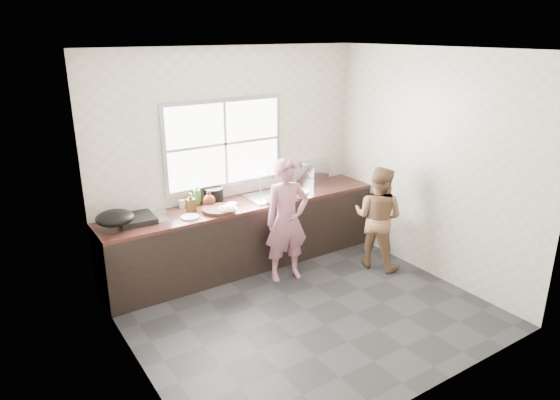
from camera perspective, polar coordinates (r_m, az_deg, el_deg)
floor at (r=5.54m, az=2.89°, el=-12.43°), size 3.60×3.20×0.01m
ceiling at (r=4.73m, az=3.45°, el=16.84°), size 3.60×3.20×0.01m
wall_back at (r=6.28m, az=-5.57°, el=4.80°), size 3.60×0.01×2.70m
wall_left at (r=4.22m, az=-17.08°, el=-3.15°), size 0.01×3.20×2.70m
wall_right at (r=6.17m, az=16.81°, el=3.81°), size 0.01×3.20×2.70m
wall_front at (r=3.88m, az=17.34°, el=-5.12°), size 3.60×0.01×2.70m
cabinet at (r=6.32m, az=-3.95°, el=-4.08°), size 3.60×0.62×0.82m
countertop at (r=6.16m, az=-4.04°, el=-0.40°), size 3.60×0.64×0.04m
sink at (r=6.32m, az=-1.29°, el=0.39°), size 0.55×0.45×0.02m
faucet at (r=6.44m, az=-2.24°, el=2.09°), size 0.02×0.02×0.30m
window_frame at (r=6.18m, az=-6.38°, el=6.43°), size 1.60×0.05×1.10m
window_glazing at (r=6.16m, az=-6.28°, el=6.39°), size 1.50×0.01×1.00m
woman at (r=5.90m, az=0.78°, el=-2.79°), size 0.56×0.42×1.38m
person_side at (r=6.33m, az=11.14°, el=-1.97°), size 0.72×0.79×1.31m
cutting_board at (r=5.87m, az=-7.03°, el=-1.09°), size 0.47×0.47×0.04m
cleaver at (r=5.95m, az=-5.82°, el=-0.54°), size 0.25×0.21×0.01m
bowl_mince at (r=5.82m, az=-5.94°, el=-1.14°), size 0.25×0.25×0.05m
bowl_crabs at (r=6.32m, az=2.23°, el=0.64°), size 0.27×0.27×0.06m
bowl_held at (r=6.10m, az=-0.96°, el=-0.06°), size 0.21×0.21×0.06m
black_pot at (r=6.19m, az=-7.59°, el=0.60°), size 0.25×0.25×0.17m
plate_food at (r=5.72m, az=-10.27°, el=-1.92°), size 0.27×0.27×0.02m
bottle_green at (r=6.09m, az=-9.51°, el=0.63°), size 0.13×0.13×0.26m
bottle_brown_tall at (r=5.89m, az=-10.16°, el=-0.32°), size 0.09×0.10×0.20m
bottle_brown_short at (r=6.04m, az=-8.12°, el=0.14°), size 0.18×0.18×0.18m
glass_jar at (r=6.04m, az=-11.15°, el=-0.42°), size 0.08×0.08×0.10m
burner at (r=5.74m, az=-16.14°, el=-2.09°), size 0.42×0.42×0.06m
wok at (r=5.53m, az=-18.36°, el=-1.95°), size 0.49×0.49×0.15m
dish_rack at (r=6.93m, az=3.79°, el=3.29°), size 0.47×0.40×0.30m
pot_lid_left at (r=5.73m, az=-13.78°, el=-2.17°), size 0.30×0.30×0.01m
pot_lid_right at (r=5.94m, az=-14.00°, el=-1.41°), size 0.34×0.34×0.01m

